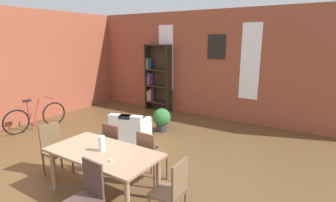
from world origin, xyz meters
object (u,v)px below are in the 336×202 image
Objects in this scene: bicycle_second at (36,117)px; dining_table at (103,156)px; dining_chair_head_left at (54,148)px; bookshelf_tall at (157,78)px; dining_chair_near_right at (87,195)px; potted_plant_by_shelf at (162,119)px; dining_chair_far_left at (115,145)px; armchair_white at (131,131)px; dining_chair_far_right at (150,155)px; vase_on_table at (102,144)px; dining_chair_head_right at (172,190)px.

dining_table is at bearing -17.60° from bicycle_second.
dining_chair_head_left is 4.85m from bookshelf_tall.
dining_chair_near_right is 3.88m from potted_plant_by_shelf.
dining_chair_far_left is 4.47m from bookshelf_tall.
armchair_white is at bearing 120.03° from dining_chair_near_right.
dining_chair_far_right is 0.56× the size of bicycle_second.
bookshelf_tall reaches higher than bicycle_second.
dining_table is 0.81m from dining_chair_far_right.
bookshelf_tall reaches higher than vase_on_table.
dining_chair_near_right is at bearing -59.35° from dining_chair_far_left.
dining_chair_head_right is at bearing 0.03° from vase_on_table.
dining_chair_near_right reaches higher than armchair_white.
potted_plant_by_shelf is at bearing -51.90° from bookshelf_tall.
dining_chair_head_left is 3.00m from potted_plant_by_shelf.
dining_chair_head_right and dining_chair_head_left have the same top height.
dining_chair_head_left is (-1.27, 0.00, -0.16)m from dining_table.
bookshelf_tall is at bearing 115.53° from dining_table.
dining_chair_head_left is at bearing -94.71° from armchair_white.
dining_chair_far_left is 1.10m from dining_chair_head_left.
dining_chair_far_right is (0.40, 0.69, -0.16)m from dining_table.
dining_table is at bearing -59.49° from dining_chair_far_left.
vase_on_table reaches higher than dining_chair_head_left.
dining_table is at bearing -179.97° from dining_chair_head_right.
dining_chair_head_left is at bearing 157.70° from dining_chair_near_right.
dining_chair_near_right is 0.42× the size of bookshelf_tall.
dining_chair_head_right is 2.55m from dining_chair_head_left.
vase_on_table is at bearing -0.13° from dining_chair_head_left.
bookshelf_tall is at bearing 115.41° from vase_on_table.
bicycle_second is (-3.93, 1.25, -0.33)m from dining_table.
dining_chair_near_right is at bearing -70.53° from potted_plant_by_shelf.
dining_chair_head_left is at bearing -97.47° from potted_plant_by_shelf.
bookshelf_tall is 3.93m from bicycle_second.
dining_chair_far_left is at bearing 119.74° from vase_on_table.
potted_plant_by_shelf is (0.23, 1.02, 0.07)m from armchair_white.
vase_on_table is at bearing -179.97° from dining_chair_head_right.
bicycle_second reaches higher than dining_table.
armchair_white reaches higher than potted_plant_by_shelf.
armchair_white is at bearing 140.80° from dining_chair_head_right.
dining_chair_head_left is 0.42× the size of bookshelf_tall.
dining_chair_far_right is at bearing -56.63° from bookshelf_tall.
bicycle_second is at bearing 162.40° from dining_table.
vase_on_table is 0.25× the size of armchair_white.
dining_chair_near_right is (0.41, -0.69, -0.16)m from dining_table.
vase_on_table is 3.14m from potted_plant_by_shelf.
bookshelf_tall is at bearing 126.79° from dining_chair_head_right.
bookshelf_tall reaches higher than dining_chair_near_right.
dining_table is 1.89× the size of dining_chair_near_right.
dining_chair_far_left is at bearing 120.51° from dining_table.
vase_on_table reaches higher than dining_chair_near_right.
dining_chair_head_right is (1.27, 0.00, -0.16)m from dining_table.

